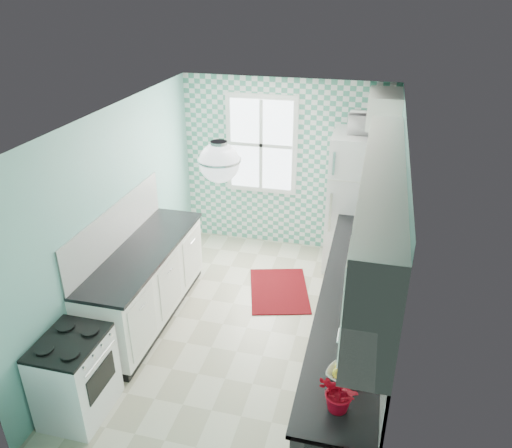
% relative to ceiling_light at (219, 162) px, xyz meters
% --- Properties ---
extents(floor, '(3.00, 4.40, 0.02)m').
position_rel_ceiling_light_xyz_m(floor, '(0.00, 0.80, -2.33)').
color(floor, beige).
rests_on(floor, ground).
extents(ceiling, '(3.00, 4.40, 0.02)m').
position_rel_ceiling_light_xyz_m(ceiling, '(0.00, 0.80, 0.19)').
color(ceiling, white).
rests_on(ceiling, wall_back).
extents(wall_back, '(3.00, 0.02, 2.50)m').
position_rel_ceiling_light_xyz_m(wall_back, '(0.00, 3.01, -1.07)').
color(wall_back, '#70B0A6').
rests_on(wall_back, floor).
extents(wall_front, '(3.00, 0.02, 2.50)m').
position_rel_ceiling_light_xyz_m(wall_front, '(0.00, -1.41, -1.07)').
color(wall_front, '#70B0A6').
rests_on(wall_front, floor).
extents(wall_left, '(0.02, 4.40, 2.50)m').
position_rel_ceiling_light_xyz_m(wall_left, '(-1.51, 0.80, -1.07)').
color(wall_left, '#70B0A6').
rests_on(wall_left, floor).
extents(wall_right, '(0.02, 4.40, 2.50)m').
position_rel_ceiling_light_xyz_m(wall_right, '(1.51, 0.80, -1.07)').
color(wall_right, '#70B0A6').
rests_on(wall_right, floor).
extents(accent_wall, '(3.00, 0.01, 2.50)m').
position_rel_ceiling_light_xyz_m(accent_wall, '(0.00, 2.99, -1.07)').
color(accent_wall, '#4DA287').
rests_on(accent_wall, wall_back).
extents(window, '(1.04, 0.05, 1.44)m').
position_rel_ceiling_light_xyz_m(window, '(-0.35, 2.96, -0.77)').
color(window, white).
rests_on(window, wall_back).
extents(backsplash_right, '(0.02, 3.60, 0.51)m').
position_rel_ceiling_light_xyz_m(backsplash_right, '(1.49, 0.40, -1.13)').
color(backsplash_right, white).
rests_on(backsplash_right, wall_right).
extents(backsplash_left, '(0.02, 2.15, 0.51)m').
position_rel_ceiling_light_xyz_m(backsplash_left, '(-1.49, 0.73, -1.13)').
color(backsplash_left, white).
rests_on(backsplash_left, wall_left).
extents(upper_cabinets_right, '(0.33, 3.20, 0.90)m').
position_rel_ceiling_light_xyz_m(upper_cabinets_right, '(1.33, 0.20, -0.42)').
color(upper_cabinets_right, white).
rests_on(upper_cabinets_right, wall_right).
extents(upper_cabinet_fridge, '(0.40, 0.74, 0.40)m').
position_rel_ceiling_light_xyz_m(upper_cabinet_fridge, '(1.30, 2.63, -0.07)').
color(upper_cabinet_fridge, white).
rests_on(upper_cabinet_fridge, wall_right).
extents(ceiling_light, '(0.34, 0.34, 0.35)m').
position_rel_ceiling_light_xyz_m(ceiling_light, '(0.00, 0.00, 0.00)').
color(ceiling_light, silver).
rests_on(ceiling_light, ceiling).
extents(base_cabinets_right, '(0.60, 3.60, 0.90)m').
position_rel_ceiling_light_xyz_m(base_cabinets_right, '(1.20, 0.40, -1.87)').
color(base_cabinets_right, white).
rests_on(base_cabinets_right, floor).
extents(countertop_right, '(0.63, 3.60, 0.04)m').
position_rel_ceiling_light_xyz_m(countertop_right, '(1.19, 0.40, -1.40)').
color(countertop_right, black).
rests_on(countertop_right, base_cabinets_right).
extents(base_cabinets_left, '(0.60, 2.15, 0.90)m').
position_rel_ceiling_light_xyz_m(base_cabinets_left, '(-1.20, 0.73, -1.87)').
color(base_cabinets_left, white).
rests_on(base_cabinets_left, floor).
extents(countertop_left, '(0.63, 2.15, 0.04)m').
position_rel_ceiling_light_xyz_m(countertop_left, '(-1.19, 0.73, -1.40)').
color(countertop_left, black).
rests_on(countertop_left, base_cabinets_left).
extents(fridge, '(0.84, 0.83, 1.92)m').
position_rel_ceiling_light_xyz_m(fridge, '(1.11, 2.60, -1.36)').
color(fridge, white).
rests_on(fridge, floor).
extents(stove, '(0.54, 0.67, 0.81)m').
position_rel_ceiling_light_xyz_m(stove, '(-1.20, -0.78, -1.90)').
color(stove, white).
rests_on(stove, floor).
extents(sink, '(0.54, 0.45, 0.53)m').
position_rel_ceiling_light_xyz_m(sink, '(1.20, 1.40, -1.39)').
color(sink, silver).
rests_on(sink, countertop_right).
extents(rug, '(0.99, 1.21, 0.02)m').
position_rel_ceiling_light_xyz_m(rug, '(0.21, 1.64, -2.32)').
color(rug, maroon).
rests_on(rug, floor).
extents(dish_towel, '(0.12, 0.25, 0.39)m').
position_rel_ceiling_light_xyz_m(dish_towel, '(0.89, 1.52, -1.84)').
color(dish_towel, '#5CB4AF').
rests_on(dish_towel, base_cabinets_right).
extents(fruit_bowl, '(0.33, 0.33, 0.06)m').
position_rel_ceiling_light_xyz_m(fruit_bowl, '(1.20, -0.77, -1.35)').
color(fruit_bowl, white).
rests_on(fruit_bowl, countertop_right).
extents(potted_plant, '(0.37, 0.35, 0.33)m').
position_rel_ceiling_light_xyz_m(potted_plant, '(1.20, -1.09, -1.22)').
color(potted_plant, '#AC0F23').
rests_on(potted_plant, countertop_right).
extents(soap_bottle, '(0.09, 0.10, 0.18)m').
position_rel_ceiling_light_xyz_m(soap_bottle, '(1.25, 1.77, -1.29)').
color(soap_bottle, '#889FAE').
rests_on(soap_bottle, countertop_right).
extents(microwave, '(0.47, 0.33, 0.26)m').
position_rel_ceiling_light_xyz_m(microwave, '(1.11, 2.60, -0.28)').
color(microwave, white).
rests_on(microwave, fridge).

